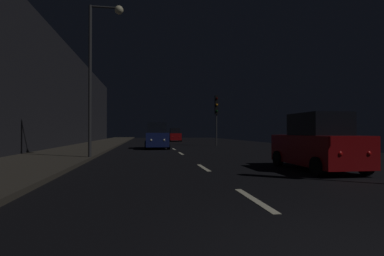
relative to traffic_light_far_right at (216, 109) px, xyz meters
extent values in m
cube|color=black|center=(-4.79, -1.82, -3.70)|extent=(26.58, 84.00, 0.02)
cube|color=#38332B|center=(-11.88, -1.82, -3.62)|extent=(4.40, 84.00, 0.15)
cube|color=black|center=(-14.48, -5.32, 0.96)|extent=(0.80, 63.00, 9.31)
cube|color=beige|center=(-4.79, -23.32, -3.69)|extent=(0.16, 2.20, 0.01)
cube|color=beige|center=(-4.79, -17.84, -3.69)|extent=(0.16, 2.20, 0.01)
cube|color=beige|center=(-4.79, -10.17, -3.69)|extent=(0.16, 2.20, 0.01)
cube|color=beige|center=(-4.79, -5.25, -3.69)|extent=(0.16, 2.20, 0.01)
cylinder|color=#38383A|center=(0.00, 0.02, -2.11)|extent=(0.12, 0.12, 3.16)
cube|color=black|center=(0.00, 0.02, 0.42)|extent=(0.31, 0.35, 1.90)
sphere|color=black|center=(0.00, -0.16, 1.05)|extent=(0.22, 0.22, 0.22)
sphere|color=orange|center=(0.00, -0.16, 0.42)|extent=(0.22, 0.22, 0.22)
sphere|color=black|center=(0.00, -0.16, -0.21)|extent=(0.22, 0.22, 0.22)
cylinder|color=#2D2D30|center=(-9.78, -13.82, 0.18)|extent=(0.16, 0.16, 7.74)
cylinder|color=#2D2D30|center=(-9.08, -13.82, 3.99)|extent=(1.40, 0.10, 0.10)
sphere|color=beige|center=(-8.38, -13.82, 3.89)|extent=(0.44, 0.44, 0.44)
cube|color=#141E51|center=(-6.14, -4.41, -2.92)|extent=(1.79, 4.17, 1.09)
cube|color=black|center=(-6.14, -4.26, -1.96)|extent=(1.52, 2.08, 0.83)
cylinder|color=black|center=(-5.26, -5.87, -3.38)|extent=(0.22, 0.64, 0.64)
cylinder|color=black|center=(-7.01, -5.87, -3.38)|extent=(0.22, 0.64, 0.64)
cylinder|color=black|center=(-5.26, -2.95, -3.38)|extent=(0.22, 0.64, 0.64)
cylinder|color=black|center=(-7.01, -2.95, -3.38)|extent=(0.22, 0.64, 0.64)
sphere|color=white|center=(-5.65, -6.46, -2.92)|extent=(0.18, 0.18, 0.18)
sphere|color=white|center=(-6.63, -6.46, -2.92)|extent=(0.18, 0.18, 0.18)
sphere|color=red|center=(-5.65, -2.37, -2.92)|extent=(0.18, 0.18, 0.18)
sphere|color=red|center=(-6.63, -2.37, -2.92)|extent=(0.18, 0.18, 0.18)
cube|color=maroon|center=(-2.91, 13.86, -3.01)|extent=(1.60, 3.72, 0.98)
cube|color=black|center=(-2.91, 13.73, -2.15)|extent=(1.36, 1.86, 0.74)
cylinder|color=black|center=(-3.69, 15.17, -3.41)|extent=(0.20, 0.57, 0.57)
cylinder|color=black|center=(-2.13, 15.17, -3.41)|extent=(0.20, 0.57, 0.57)
cylinder|color=black|center=(-3.69, 12.56, -3.41)|extent=(0.20, 0.57, 0.57)
cylinder|color=black|center=(-2.13, 12.56, -3.41)|extent=(0.20, 0.57, 0.57)
sphere|color=slate|center=(-3.35, 15.69, -3.01)|extent=(0.16, 0.16, 0.16)
sphere|color=slate|center=(-2.47, 15.69, -3.01)|extent=(0.16, 0.16, 0.16)
sphere|color=red|center=(-3.35, 12.04, -3.01)|extent=(0.16, 0.16, 0.16)
sphere|color=red|center=(-2.47, 12.04, -3.01)|extent=(0.16, 0.16, 0.16)
cube|color=maroon|center=(-0.80, -19.11, -2.95)|extent=(1.73, 4.04, 1.06)
cube|color=black|center=(-0.80, -19.26, -2.01)|extent=(1.47, 2.02, 0.81)
cylinder|color=black|center=(-1.65, -17.70, -3.38)|extent=(0.21, 0.62, 0.62)
cylinder|color=black|center=(0.05, -17.70, -3.38)|extent=(0.21, 0.62, 0.62)
cylinder|color=black|center=(-1.65, -20.53, -3.38)|extent=(0.21, 0.62, 0.62)
cylinder|color=black|center=(0.05, -20.53, -3.38)|extent=(0.21, 0.62, 0.62)
sphere|color=slate|center=(-1.28, -17.13, -2.95)|extent=(0.17, 0.17, 0.17)
sphere|color=slate|center=(-0.32, -17.13, -2.95)|extent=(0.17, 0.17, 0.17)
sphere|color=red|center=(-1.28, -21.09, -2.95)|extent=(0.17, 0.17, 0.17)
sphere|color=red|center=(-0.32, -21.09, -2.95)|extent=(0.17, 0.17, 0.17)
camera|label=1|loc=(-6.99, -29.20, -2.29)|focal=27.80mm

